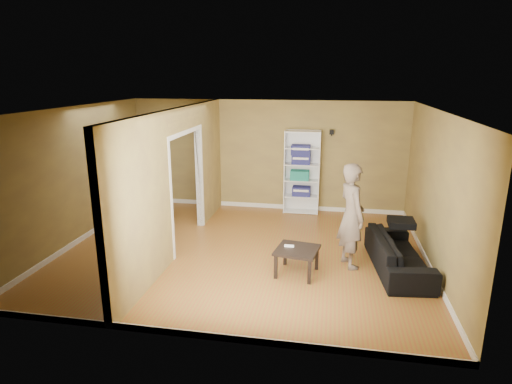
# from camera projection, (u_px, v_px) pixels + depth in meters

# --- Properties ---
(room_shell) EXTENTS (6.50, 6.50, 6.50)m
(room_shell) POSITION_uv_depth(u_px,v_px,m) (243.00, 184.00, 7.57)
(room_shell) COLOR olive
(room_shell) RESTS_ON ground
(partition) EXTENTS (0.22, 5.50, 2.60)m
(partition) POSITION_uv_depth(u_px,v_px,m) (178.00, 181.00, 7.77)
(partition) COLOR #9F8B44
(partition) RESTS_ON ground
(wall_speaker) EXTENTS (0.10, 0.10, 0.10)m
(wall_speaker) POSITION_uv_depth(u_px,v_px,m) (332.00, 132.00, 9.70)
(wall_speaker) COLOR black
(wall_speaker) RESTS_ON room_shell
(sofa) EXTENTS (2.04, 1.06, 0.75)m
(sofa) POSITION_uv_depth(u_px,v_px,m) (399.00, 249.00, 7.10)
(sofa) COLOR #2B2B30
(sofa) RESTS_ON ground
(person) EXTENTS (0.94, 0.85, 2.10)m
(person) POSITION_uv_depth(u_px,v_px,m) (352.00, 207.00, 7.08)
(person) COLOR slate
(person) RESTS_ON ground
(bookshelf) EXTENTS (0.82, 0.36, 1.94)m
(bookshelf) POSITION_uv_depth(u_px,v_px,m) (302.00, 172.00, 9.98)
(bookshelf) COLOR white
(bookshelf) RESTS_ON ground
(paper_box_navy_a) EXTENTS (0.42, 0.27, 0.21)m
(paper_box_navy_a) POSITION_uv_depth(u_px,v_px,m) (301.00, 191.00, 10.05)
(paper_box_navy_a) COLOR navy
(paper_box_navy_a) RESTS_ON bookshelf
(paper_box_teal) EXTENTS (0.43, 0.28, 0.22)m
(paper_box_teal) POSITION_uv_depth(u_px,v_px,m) (300.00, 175.00, 9.96)
(paper_box_teal) COLOR #1C605D
(paper_box_teal) RESTS_ON bookshelf
(paper_box_navy_b) EXTENTS (0.42, 0.27, 0.22)m
(paper_box_navy_b) POSITION_uv_depth(u_px,v_px,m) (301.00, 159.00, 9.86)
(paper_box_navy_b) COLOR navy
(paper_box_navy_b) RESTS_ON bookshelf
(paper_box_navy_c) EXTENTS (0.43, 0.28, 0.22)m
(paper_box_navy_c) POSITION_uv_depth(u_px,v_px,m) (301.00, 150.00, 9.80)
(paper_box_navy_c) COLOR navy
(paper_box_navy_c) RESTS_ON bookshelf
(coffee_table) EXTENTS (0.66, 0.66, 0.44)m
(coffee_table) POSITION_uv_depth(u_px,v_px,m) (297.00, 253.00, 6.94)
(coffee_table) COLOR black
(coffee_table) RESTS_ON ground
(game_controller) EXTENTS (0.16, 0.04, 0.03)m
(game_controller) POSITION_uv_depth(u_px,v_px,m) (289.00, 246.00, 7.00)
(game_controller) COLOR white
(game_controller) RESTS_ON coffee_table
(dining_table) EXTENTS (1.14, 0.76, 0.71)m
(dining_table) POSITION_uv_depth(u_px,v_px,m) (143.00, 192.00, 9.51)
(dining_table) COLOR tan
(dining_table) RESTS_ON ground
(chair_left) EXTENTS (0.42, 0.42, 0.91)m
(chair_left) POSITION_uv_depth(u_px,v_px,m) (113.00, 199.00, 9.61)
(chair_left) COLOR tan
(chair_left) RESTS_ON ground
(chair_near) EXTENTS (0.57, 0.57, 1.03)m
(chair_near) POSITION_uv_depth(u_px,v_px,m) (135.00, 205.00, 8.97)
(chair_near) COLOR tan
(chair_near) RESTS_ON ground
(chair_far) EXTENTS (0.48, 0.48, 0.88)m
(chair_far) POSITION_uv_depth(u_px,v_px,m) (155.00, 194.00, 10.12)
(chair_far) COLOR tan
(chair_far) RESTS_ON ground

